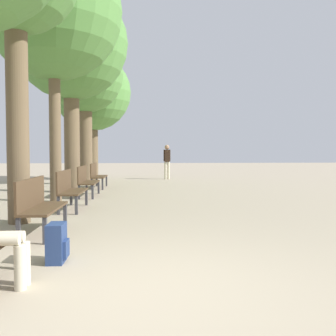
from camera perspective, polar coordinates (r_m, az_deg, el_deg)
name	(u,v)px	position (r m, az deg, el deg)	size (l,w,h in m)	color
ground_plane	(141,289)	(3.94, -4.13, -17.90)	(80.00, 80.00, 0.00)	tan
bench_row_1	(38,203)	(6.60, -19.19, -5.00)	(0.47, 1.52, 0.93)	#4C3823
bench_row_2	(69,187)	(9.12, -14.84, -2.88)	(0.47, 1.52, 0.93)	#4C3823
bench_row_3	(86,179)	(11.67, -12.38, -1.68)	(0.47, 1.52, 0.93)	#4C3823
bench_row_4	(97,174)	(14.24, -10.82, -0.91)	(0.47, 1.52, 0.93)	#4C3823
tree_row_2	(53,12)	(11.24, -17.05, 21.81)	(3.66, 3.66, 6.96)	brown
tree_row_3	(71,44)	(13.41, -14.59, 17.77)	(3.76, 3.76, 6.85)	brown
tree_row_4	(85,77)	(16.16, -12.53, 13.45)	(3.13, 3.13, 6.10)	brown
tree_row_5	(92,93)	(18.27, -11.44, 11.12)	(3.60, 3.60, 5.95)	brown
backpack	(57,243)	(4.92, -16.56, -10.93)	(0.24, 0.34, 0.49)	navy
pedestrian_near	(167,160)	(18.40, -0.15, 1.30)	(0.34, 0.23, 1.69)	beige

